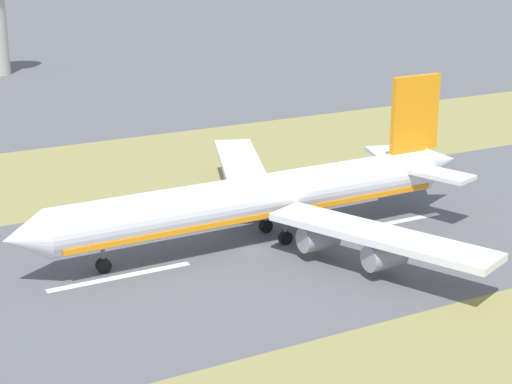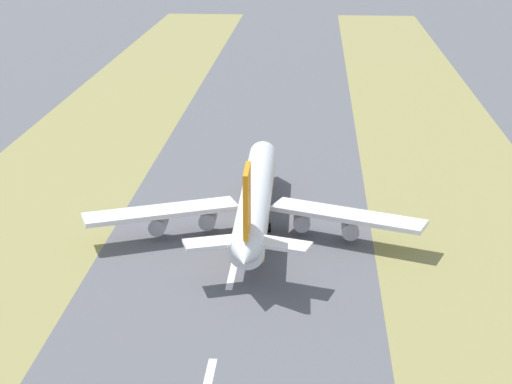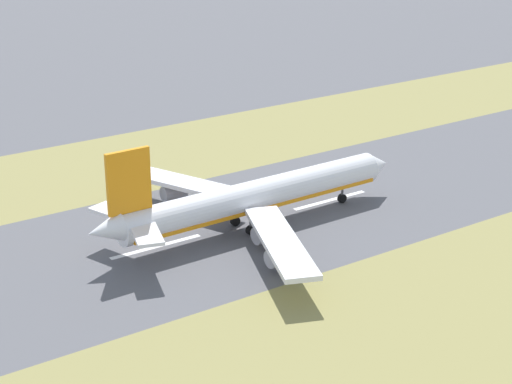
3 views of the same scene
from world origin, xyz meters
name	(u,v)px [view 2 (image 2 of 3)]	position (x,y,z in m)	size (l,w,h in m)	color
ground_plane	(244,222)	(0.00, 0.00, 0.00)	(800.00, 800.00, 0.00)	#56565B
grass_median_west	(22,216)	(-45.00, 0.00, 0.00)	(40.00, 600.00, 0.01)	olive
grass_median_east	(473,228)	(45.00, 0.00, 0.00)	(40.00, 600.00, 0.01)	olive
centreline_dash_mid	(234,267)	(0.00, -21.66, 0.01)	(1.20, 18.00, 0.01)	silver
centreline_dash_far	(251,191)	(0.00, 18.34, 0.01)	(1.20, 18.00, 0.01)	silver
airplane_main_jet	(255,200)	(2.57, -3.57, 6.02)	(64.13, 67.06, 20.20)	white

